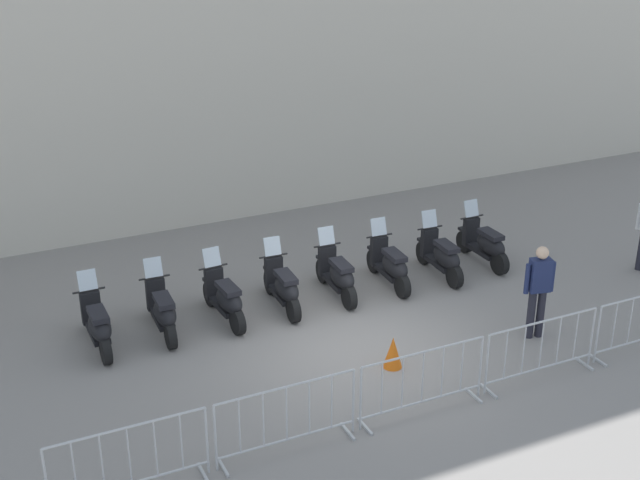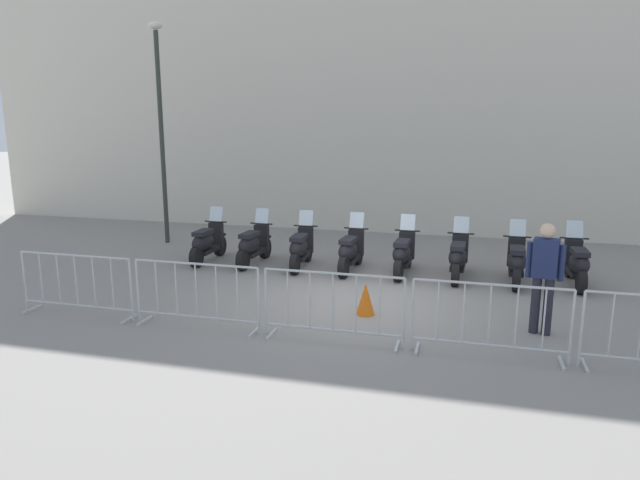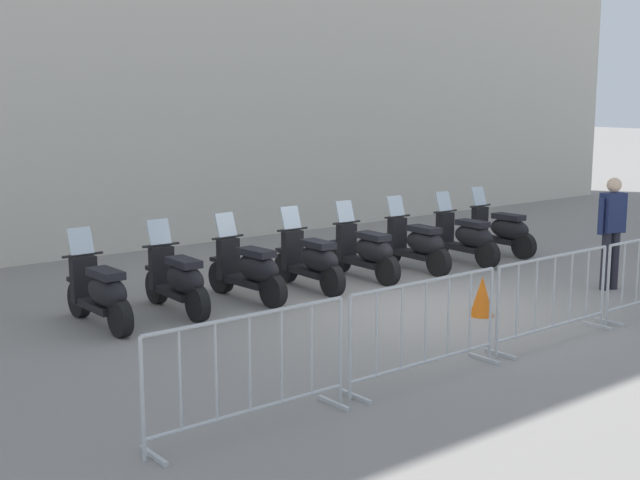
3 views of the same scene
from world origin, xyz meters
The scene contains 17 objects.
ground_plane centered at (0.00, 0.00, 0.00)m, with size 120.00×120.00×0.00m, color gray.
building_facade centered at (-1.17, 7.69, 5.16)m, with size 28.00×2.40×10.32m, color beige.
motorcycle_0 centered at (-4.25, 1.24, 0.45)m, with size 0.63×1.72×1.24m.
motorcycle_1 centered at (-3.12, 1.44, 0.45)m, with size 0.58×1.73×1.24m.
motorcycle_2 centered at (-1.98, 1.60, 0.45)m, with size 0.69×1.71×1.24m.
motorcycle_3 centered at (-0.85, 1.76, 0.45)m, with size 0.57×1.73×1.24m.
motorcycle_4 centered at (0.28, 1.95, 0.45)m, with size 0.58×1.73×1.24m.
motorcycle_5 centered at (1.42, 2.10, 0.45)m, with size 0.57×1.73×1.24m.
motorcycle_6 centered at (2.56, 2.21, 0.45)m, with size 0.58×1.73×1.24m.
motorcycle_7 centered at (3.68, 2.51, 0.45)m, with size 0.63×1.72×1.24m.
barrier_segment_0 centered at (-4.05, -2.77, 0.53)m, with size 2.10×0.73×1.07m.
barrier_segment_1 centered at (-1.87, -2.44, 0.53)m, with size 2.10×0.73×1.07m.
barrier_segment_2 centered at (0.32, -2.11, 0.53)m, with size 2.10×0.73×1.07m.
barrier_segment_3 centered at (2.50, -1.77, 0.53)m, with size 2.10×0.73×1.07m.
street_lamp centered at (-6.56, 2.67, 3.48)m, with size 0.36×0.36×5.77m.
officer_mid_plaza centered at (3.13, -0.53, 0.98)m, with size 0.55×0.25×1.73m.
traffic_cone centered at (0.37, -0.76, 0.28)m, with size 0.32×0.32×0.55m, color orange.
Camera 2 is at (3.25, -9.27, 3.15)m, focal length 30.95 mm.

